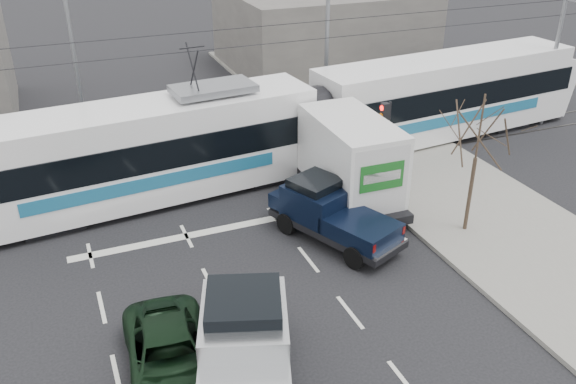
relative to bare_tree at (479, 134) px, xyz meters
name	(u,v)px	position (x,y,z in m)	size (l,w,h in m)	color
ground	(297,327)	(-7.60, -2.50, -3.79)	(120.00, 120.00, 0.00)	black
sidewalk_right	(546,258)	(1.40, -2.50, -3.72)	(6.00, 60.00, 0.15)	gray
rails	(203,182)	(-7.60, 7.50, -3.78)	(60.00, 1.60, 0.03)	#33302D
building_right	(322,29)	(4.40, 21.50, -1.29)	(12.00, 10.00, 5.00)	#66615C
bare_tree	(479,134)	(0.00, 0.00, 0.00)	(2.40, 2.40, 5.00)	#47382B
traffic_signal	(385,127)	(-1.13, 4.00, -1.05)	(0.44, 0.44, 3.60)	black
street_lamp_near	(324,25)	(-0.29, 11.50, 1.32)	(2.38, 0.25, 9.00)	slate
street_lamp_far	(67,37)	(-11.79, 13.50, 1.32)	(2.38, 0.25, 9.00)	slate
catenary	(197,92)	(-7.60, 7.50, 0.09)	(60.00, 0.20, 7.00)	black
tram	(311,120)	(-2.72, 7.44, -1.74)	(28.44, 5.44, 5.78)	white
silver_pickup	(245,356)	(-9.71, -4.26, -2.65)	(4.07, 6.66, 2.29)	black
box_truck	(343,158)	(-2.86, 4.07, -2.08)	(2.53, 7.00, 3.48)	black
navy_pickup	(329,212)	(-4.67, 1.55, -2.77)	(3.55, 5.20, 2.06)	black
green_car	(170,357)	(-11.30, -3.05, -3.16)	(2.09, 4.53, 1.26)	black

